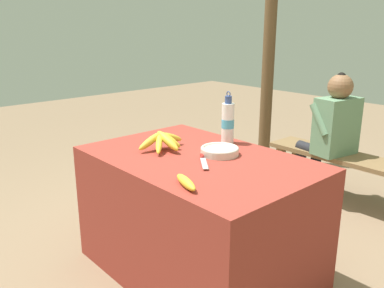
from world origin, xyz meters
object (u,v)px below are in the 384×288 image
wooden_bench (357,166)px  seated_vendor (331,128)px  loose_banana_front (186,182)px  banana_bunch_ripe (163,140)px  serving_bowl (220,150)px  support_post_near (269,54)px  knife (203,160)px  water_bottle (228,122)px

wooden_bench → seated_vendor: (-0.23, -0.02, 0.27)m
loose_banana_front → banana_bunch_ripe: bearing=152.3°
serving_bowl → loose_banana_front: serving_bowl is taller
banana_bunch_ripe → support_post_near: bearing=112.3°
seated_vendor → wooden_bench: bearing=-163.5°
banana_bunch_ripe → loose_banana_front: (0.51, -0.27, -0.04)m
wooden_bench → loose_banana_front: bearing=-86.9°
banana_bunch_ripe → seated_vendor: 1.57m
banana_bunch_ripe → support_post_near: 2.15m
wooden_bench → seated_vendor: 0.35m
banana_bunch_ripe → loose_banana_front: size_ratio=1.61×
loose_banana_front → knife: (-0.20, 0.30, -0.01)m
serving_bowl → water_bottle: 0.26m
knife → serving_bowl: bearing=137.4°
serving_bowl → seated_vendor: seated_vendor is taller
banana_bunch_ripe → seated_vendor: seated_vendor is taller
serving_bowl → seated_vendor: (-0.11, 1.38, -0.12)m
water_bottle → knife: 0.40m
banana_bunch_ripe → serving_bowl: size_ratio=1.50×
wooden_bench → support_post_near: support_post_near is taller
seated_vendor → knife: bearing=105.6°
banana_bunch_ripe → water_bottle: bearing=68.4°
serving_bowl → banana_bunch_ripe: bearing=-147.4°
loose_banana_front → wooden_bench: bearing=93.1°
loose_banana_front → seated_vendor: 1.85m
serving_bowl → knife: serving_bowl is taller
water_bottle → wooden_bench: bearing=78.0°
banana_bunch_ripe → seated_vendor: (0.17, 1.55, -0.16)m
serving_bowl → loose_banana_front: 0.50m
loose_banana_front → wooden_bench: loose_banana_front is taller
serving_bowl → support_post_near: 2.13m
loose_banana_front → seated_vendor: bearing=100.3°
water_bottle → knife: size_ratio=1.64×
serving_bowl → wooden_bench: bearing=84.9°
serving_bowl → water_bottle: water_bottle is taller
water_bottle → loose_banana_front: 0.74m
serving_bowl → wooden_bench: 1.46m
knife → seated_vendor: seated_vendor is taller
banana_bunch_ripe → wooden_bench: 1.68m
knife → support_post_near: size_ratio=0.09×
water_bottle → knife: (0.15, -0.35, -0.12)m
banana_bunch_ripe → knife: (0.30, 0.03, -0.05)m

